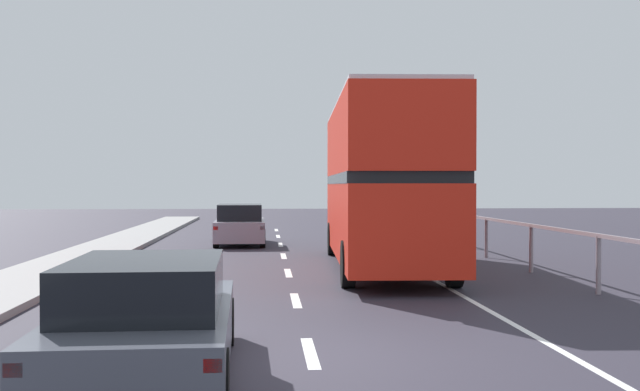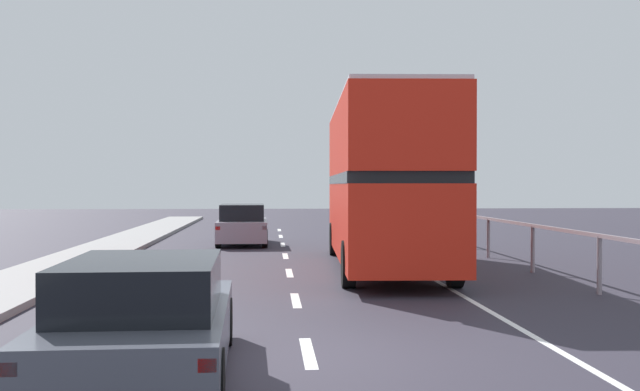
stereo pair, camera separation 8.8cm
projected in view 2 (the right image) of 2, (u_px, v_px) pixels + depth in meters
The scene contains 6 objects.
ground_plane at pixel (310, 363), 9.53m from camera, with size 73.04×120.00×0.10m, color #2D2A36.
lane_paint_markings at pixel (381, 277), 17.98m from camera, with size 3.41×46.00×0.01m.
bridge_side_railing at pixel (533, 233), 18.89m from camera, with size 0.10×42.00×1.21m.
double_decker_bus_red at pixel (384, 180), 19.78m from camera, with size 2.93×10.63×4.28m.
hatchback_car_near at pixel (145, 320), 8.60m from camera, with size 1.97×4.64×1.35m.
sedan_car_ahead at pixel (242, 225), 27.79m from camera, with size 1.84×4.34×1.47m.
Camera 2 is at (-0.51, -9.48, 2.17)m, focal length 43.01 mm.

